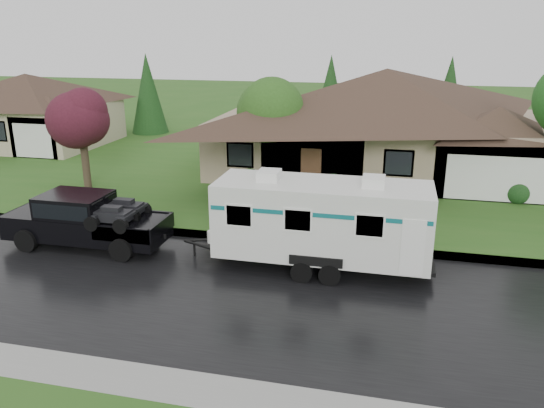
{
  "coord_description": "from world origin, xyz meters",
  "views": [
    {
      "loc": [
        2.64,
        -15.92,
        7.57
      ],
      "look_at": [
        -1.56,
        2.0,
        1.61
      ],
      "focal_mm": 35.0,
      "sensor_mm": 36.0,
      "label": 1
    }
  ],
  "objects": [
    {
      "name": "curb",
      "position": [
        0.0,
        2.25,
        0.07
      ],
      "size": [
        140.0,
        0.5,
        0.15
      ],
      "primitive_type": "cube",
      "color": "gray",
      "rests_on": "ground"
    },
    {
      "name": "house_main",
      "position": [
        2.29,
        13.84,
        3.59
      ],
      "size": [
        19.44,
        10.8,
        6.9
      ],
      "color": "#9C856A",
      "rests_on": "lawn"
    },
    {
      "name": "house_far",
      "position": [
        -21.78,
        15.85,
        2.97
      ],
      "size": [
        10.8,
        8.64,
        5.8
      ],
      "color": "tan",
      "rests_on": "lawn"
    },
    {
      "name": "tree_left_green",
      "position": [
        -3.59,
        9.36,
        3.89
      ],
      "size": [
        3.26,
        3.26,
        5.39
      ],
      "color": "#382B1E",
      "rests_on": "lawn"
    },
    {
      "name": "road",
      "position": [
        0.0,
        -2.0,
        0.01
      ],
      "size": [
        140.0,
        8.0,
        0.01
      ],
      "primitive_type": "cube",
      "color": "black",
      "rests_on": "ground"
    },
    {
      "name": "pickup_truck",
      "position": [
        -8.3,
        0.38,
        1.06
      ],
      "size": [
        5.96,
        2.26,
        1.99
      ],
      "color": "black",
      "rests_on": "ground"
    },
    {
      "name": "travel_trailer",
      "position": [
        0.51,
        0.38,
        1.75
      ],
      "size": [
        7.35,
        2.58,
        3.3
      ],
      "color": "silver",
      "rests_on": "ground"
    },
    {
      "name": "tree_red",
      "position": [
        -12.24,
        6.94,
        3.69
      ],
      "size": [
        3.09,
        3.09,
        5.11
      ],
      "color": "#382B1E",
      "rests_on": "lawn"
    },
    {
      "name": "shrub_row",
      "position": [
        2.0,
        9.3,
        0.65
      ],
      "size": [
        13.6,
        1.0,
        1.0
      ],
      "color": "#143814",
      "rests_on": "lawn"
    },
    {
      "name": "lawn",
      "position": [
        0.0,
        15.0,
        0.07
      ],
      "size": [
        140.0,
        26.0,
        0.15
      ],
      "primitive_type": "cube",
      "color": "#2B591C",
      "rests_on": "ground"
    },
    {
      "name": "ground",
      "position": [
        0.0,
        0.0,
        0.0
      ],
      "size": [
        140.0,
        140.0,
        0.0
      ],
      "primitive_type": "plane",
      "color": "#2B591C",
      "rests_on": "ground"
    }
  ]
}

